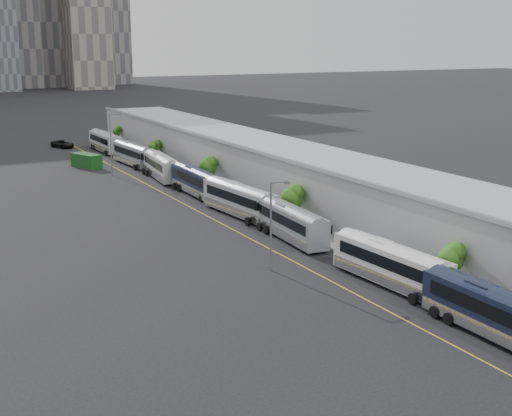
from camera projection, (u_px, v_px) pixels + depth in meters
sidewalk at (315, 220)px, 85.33m from camera, size 10.00×170.00×0.12m
lane_line at (236, 231)px, 80.60m from camera, size 0.12×160.00×0.02m
depot at (343, 189)px, 86.34m from camera, size 12.45×160.40×7.20m
bus_1 at (494, 317)px, 51.48m from camera, size 2.84×12.72×3.72m
bus_2 at (390, 268)px, 62.43m from camera, size 3.40×13.07×3.78m
bus_3 at (291, 226)px, 76.81m from camera, size 3.37×12.89×3.73m
bus_4 at (239, 203)px, 87.38m from camera, size 3.80×13.64×3.94m
bus_5 at (196, 184)px, 99.39m from camera, size 2.91×12.97×3.78m
bus_6 at (161, 169)px, 110.81m from camera, size 3.93×13.17×3.79m
bus_7 at (133, 156)px, 122.83m from camera, size 3.42×13.11×3.79m
bus_8 at (105, 144)px, 137.87m from camera, size 2.91×13.11×3.82m
tree_1 at (450, 256)px, 60.15m from camera, size 2.25×2.25×4.41m
tree_2 at (292, 195)px, 82.36m from camera, size 2.70×2.70×4.95m
tree_3 at (208, 165)px, 102.89m from camera, size 2.59×2.59×4.85m
tree_4 at (155, 146)px, 123.75m from camera, size 2.00×2.00×4.13m
tree_5 at (117, 132)px, 143.77m from camera, size 1.43×1.43×3.89m
street_lamp_near at (273, 219)px, 65.88m from camera, size 2.04×0.22×8.47m
street_lamp_far at (112, 140)px, 112.68m from camera, size 2.04×0.22×9.90m
shipping_container at (86, 161)px, 120.77m from camera, size 4.29×6.29×2.36m
suv at (63, 144)px, 143.21m from camera, size 4.27×6.10×1.55m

